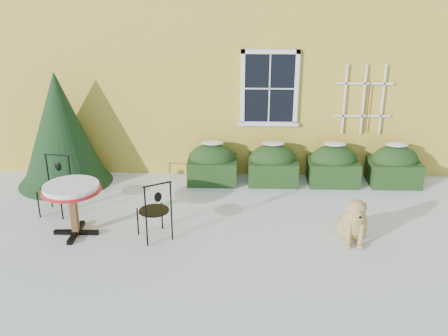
{
  "coord_description": "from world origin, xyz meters",
  "views": [
    {
      "loc": [
        0.28,
        -7.55,
        4.15
      ],
      "look_at": [
        0.0,
        1.0,
        0.9
      ],
      "focal_mm": 40.0,
      "sensor_mm": 36.0,
      "label": 1
    }
  ],
  "objects_px": {
    "bistro_table": "(72,193)",
    "patio_chair_far": "(55,185)",
    "dog": "(353,222)",
    "evergreen_shrub": "(62,140)",
    "patio_chair_near": "(155,210)"
  },
  "relations": [
    {
      "from": "patio_chair_near",
      "to": "patio_chair_far",
      "type": "relative_size",
      "value": 0.98
    },
    {
      "from": "bistro_table",
      "to": "patio_chair_far",
      "type": "distance_m",
      "value": 1.09
    },
    {
      "from": "bistro_table",
      "to": "patio_chair_near",
      "type": "height_order",
      "value": "patio_chair_near"
    },
    {
      "from": "patio_chair_near",
      "to": "patio_chair_far",
      "type": "bearing_deg",
      "value": -56.09
    },
    {
      "from": "patio_chair_near",
      "to": "dog",
      "type": "bearing_deg",
      "value": 149.66
    },
    {
      "from": "patio_chair_far",
      "to": "patio_chair_near",
      "type": "bearing_deg",
      "value": -17.23
    },
    {
      "from": "bistro_table",
      "to": "dog",
      "type": "bearing_deg",
      "value": -0.99
    },
    {
      "from": "evergreen_shrub",
      "to": "bistro_table",
      "type": "bearing_deg",
      "value": -67.93
    },
    {
      "from": "patio_chair_far",
      "to": "dog",
      "type": "xyz_separation_m",
      "value": [
        5.34,
        -0.95,
        -0.2
      ]
    },
    {
      "from": "evergreen_shrub",
      "to": "patio_chair_near",
      "type": "relative_size",
      "value": 2.25
    },
    {
      "from": "evergreen_shrub",
      "to": "dog",
      "type": "xyz_separation_m",
      "value": [
        5.68,
        -2.42,
        -0.63
      ]
    },
    {
      "from": "evergreen_shrub",
      "to": "patio_chair_far",
      "type": "height_order",
      "value": "evergreen_shrub"
    },
    {
      "from": "patio_chair_near",
      "to": "evergreen_shrub",
      "type": "bearing_deg",
      "value": -76.5
    },
    {
      "from": "bistro_table",
      "to": "patio_chair_far",
      "type": "height_order",
      "value": "patio_chair_far"
    },
    {
      "from": "patio_chair_near",
      "to": "patio_chair_far",
      "type": "distance_m",
      "value": 2.24
    }
  ]
}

